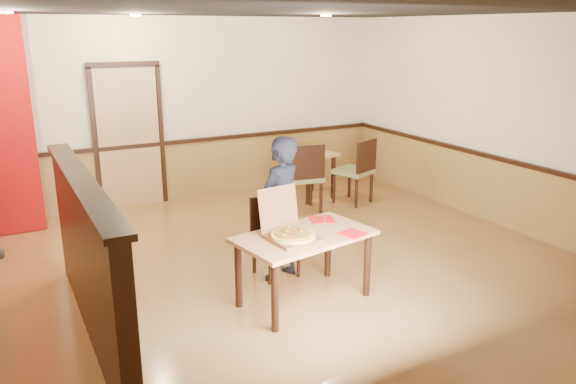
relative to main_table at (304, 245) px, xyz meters
name	(u,v)px	position (x,y,z in m)	size (l,w,h in m)	color
floor	(284,280)	(0.05, 0.52, -0.60)	(7.00, 7.00, 0.00)	#A77441
ceiling	(284,9)	(0.05, 0.52, 2.20)	(7.00, 7.00, 0.00)	black
wall_back	(179,110)	(0.05, 4.02, 0.80)	(7.00, 7.00, 0.00)	#FFEEC7
wall_right	(523,126)	(3.55, 0.52, 0.80)	(7.00, 7.00, 0.00)	#FFEEC7
wainscot_back	(183,171)	(0.05, 3.99, -0.15)	(7.00, 0.04, 0.90)	olive
chair_rail_back	(181,142)	(0.05, 3.97, 0.32)	(7.00, 0.06, 0.06)	black
wainscot_right	(513,197)	(3.52, 0.52, -0.15)	(0.04, 7.00, 0.90)	olive
chair_rail_right	(516,163)	(3.50, 0.52, 0.32)	(0.06, 7.00, 0.06)	black
back_door	(129,138)	(-0.75, 3.98, 0.45)	(0.90, 0.06, 2.10)	tan
booth_partition	(88,257)	(-1.95, 0.32, 0.14)	(0.20, 3.10, 1.44)	black
spot_a	(6,12)	(-2.25, 2.32, 2.18)	(0.14, 0.14, 0.02)	#FFE9B2
spot_b	(135,15)	(-0.75, 3.02, 2.18)	(0.14, 0.14, 0.02)	#FFE9B2
spot_c	(326,15)	(1.45, 2.02, 2.18)	(0.14, 0.14, 0.02)	#FFE9B2
main_table	(304,245)	(0.00, 0.00, 0.00)	(1.43, 0.97, 0.71)	tan
diner_chair	(273,232)	(0.03, 0.74, -0.12)	(0.46, 0.46, 0.87)	olive
side_chair_left	(304,175)	(1.39, 2.44, -0.03)	(0.59, 0.59, 1.04)	olive
side_chair_right	(357,169)	(2.33, 2.44, -0.04)	(0.65, 0.65, 1.02)	olive
side_table	(310,164)	(1.85, 3.07, -0.04)	(0.79, 0.79, 0.73)	tan
diner	(280,209)	(0.05, 0.60, 0.18)	(0.57, 0.38, 1.57)	black
pizza_box	(290,233)	(-0.17, -0.03, 0.17)	(0.48, 0.55, 0.46)	brown
pizza	(293,235)	(-0.17, -0.08, 0.15)	(0.42, 0.42, 0.03)	#F6C559
napkin_near	(353,234)	(0.42, -0.21, 0.11)	(0.27, 0.27, 0.01)	red
napkin_far	(322,219)	(0.38, 0.29, 0.11)	(0.31, 0.31, 0.01)	red
condiment	(306,147)	(1.82, 3.17, 0.21)	(0.07, 0.07, 0.17)	brown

